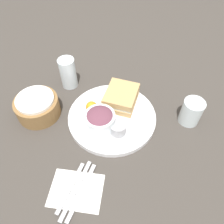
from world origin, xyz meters
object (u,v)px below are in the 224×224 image
object	(u,v)px
spoon	(71,187)
bread_basket	(37,106)
drink_glass	(68,73)
knife	(76,190)
sandwich	(121,97)
dressing_cup	(118,128)
plate	(112,117)
salad_bowl	(100,119)
fork	(81,192)
water_glass	(191,112)

from	to	relation	value
spoon	bread_basket	bearing A→B (deg)	-130.58
drink_glass	knife	bearing A→B (deg)	-163.03
sandwich	dressing_cup	world-z (taller)	sandwich
drink_glass	knife	distance (m)	0.46
plate	salad_bowl	distance (m)	0.08
dressing_cup	fork	xyz separation A→B (m)	(-0.22, 0.08, -0.03)
plate	bread_basket	distance (m)	0.28
plate	bread_basket	xyz separation A→B (m)	(-0.01, 0.28, 0.03)
sandwich	dressing_cup	size ratio (longest dim) A/B	2.57
salad_bowl	knife	size ratio (longest dim) A/B	0.55
fork	water_glass	bearing A→B (deg)	147.42
bread_basket	knife	world-z (taller)	bread_basket
plate	sandwich	distance (m)	0.08
sandwich	salad_bowl	world-z (taller)	salad_bowl
salad_bowl	spoon	distance (m)	0.24
knife	water_glass	xyz separation A→B (m)	(0.32, -0.35, 0.04)
drink_glass	plate	bearing A→B (deg)	-128.04
plate	drink_glass	xyz separation A→B (m)	(0.16, 0.20, 0.05)
plate	sandwich	size ratio (longest dim) A/B	2.20
sandwich	bread_basket	bearing A→B (deg)	104.95
plate	spoon	distance (m)	0.29
salad_bowl	dressing_cup	world-z (taller)	salad_bowl
salad_bowl	sandwich	bearing A→B (deg)	-26.34
salad_bowl	drink_glass	bearing A→B (deg)	38.63
spoon	water_glass	bearing A→B (deg)	143.82
dressing_cup	knife	distance (m)	0.24
bread_basket	water_glass	distance (m)	0.56
salad_bowl	drink_glass	size ratio (longest dim) A/B	0.81
fork	spoon	xyz separation A→B (m)	(0.01, 0.03, 0.00)
dressing_cup	spoon	size ratio (longest dim) A/B	0.35
sandwich	drink_glass	size ratio (longest dim) A/B	1.14
plate	bread_basket	size ratio (longest dim) A/B	2.03
knife	salad_bowl	bearing A→B (deg)	-174.77
drink_glass	bread_basket	xyz separation A→B (m)	(-0.17, 0.07, -0.02)
dressing_cup	drink_glass	distance (m)	0.33
sandwich	bread_basket	size ratio (longest dim) A/B	0.92
drink_glass	bread_basket	distance (m)	0.19
knife	spoon	distance (m)	0.02
spoon	plate	bearing A→B (deg)	176.45
salad_bowl	water_glass	bearing A→B (deg)	-74.96
sandwich	knife	xyz separation A→B (m)	(-0.35, 0.09, -0.04)
bread_basket	spoon	distance (m)	0.33
fork	spoon	size ratio (longest dim) A/B	1.11
fork	knife	size ratio (longest dim) A/B	0.95
sandwich	salad_bowl	size ratio (longest dim) A/B	1.40
knife	sandwich	bearing A→B (deg)	178.67
salad_bowl	dressing_cup	xyz separation A→B (m)	(-0.02, -0.07, -0.02)
plate	sandwich	xyz separation A→B (m)	(0.07, -0.03, 0.04)
drink_glass	knife	xyz separation A→B (m)	(-0.44, -0.13, -0.06)
dressing_cup	drink_glass	world-z (taller)	drink_glass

